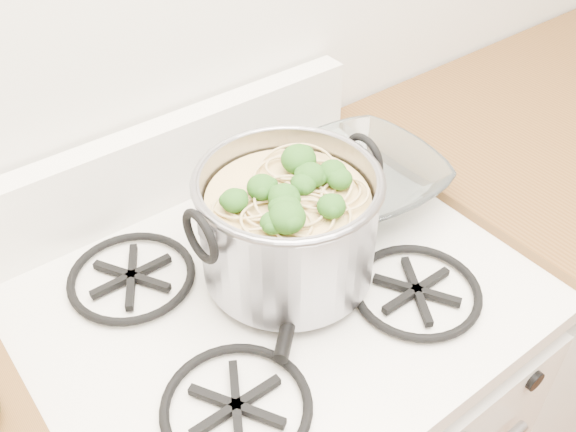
% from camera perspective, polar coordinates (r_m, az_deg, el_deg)
% --- Properties ---
extents(counter_right, '(1.00, 0.65, 0.92)m').
position_cam_1_polar(counter_right, '(1.85, 21.42, -3.11)').
color(counter_right, silver).
rests_on(counter_right, ground).
extents(stock_pot, '(0.31, 0.28, 0.19)m').
position_cam_1_polar(stock_pot, '(0.97, 0.00, -0.79)').
color(stock_pot, gray).
rests_on(stock_pot, gas_range).
extents(spatula, '(0.42, 0.42, 0.02)m').
position_cam_1_polar(spatula, '(1.07, 1.83, -1.76)').
color(spatula, black).
rests_on(spatula, gas_range).
extents(glass_bowl, '(0.12, 0.12, 0.03)m').
position_cam_1_polar(glass_bowl, '(1.17, 6.42, 2.53)').
color(glass_bowl, white).
rests_on(glass_bowl, gas_range).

